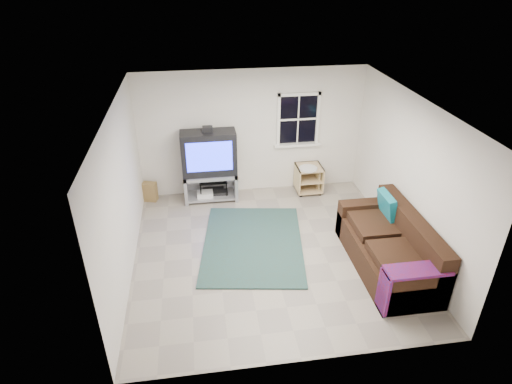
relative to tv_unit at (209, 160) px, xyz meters
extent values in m
plane|color=gray|center=(0.91, -2.01, -0.87)|extent=(4.60, 4.60, 0.00)
plane|color=white|center=(0.91, -2.01, 1.73)|extent=(4.60, 4.60, 0.00)
plane|color=beige|center=(0.91, 0.29, 0.43)|extent=(4.60, 0.00, 4.60)
plane|color=beige|center=(0.91, -4.31, 0.43)|extent=(4.60, 0.00, 4.60)
plane|color=beige|center=(-1.39, -2.01, 0.43)|extent=(0.00, 4.60, 4.60)
plane|color=beige|center=(3.21, -2.01, 0.43)|extent=(0.00, 4.60, 4.60)
cube|color=black|center=(1.86, 0.28, 0.68)|extent=(0.80, 0.01, 1.02)
cube|color=silver|center=(1.86, 0.26, 1.20)|extent=(0.88, 0.06, 0.06)
cube|color=silver|center=(1.86, 0.24, 0.13)|extent=(0.98, 0.14, 0.05)
cube|color=silver|center=(1.45, 0.26, 0.68)|extent=(0.06, 0.06, 1.10)
cube|color=silver|center=(2.27, 0.26, 0.68)|extent=(0.06, 0.06, 1.10)
cube|color=silver|center=(1.86, 0.26, 0.68)|extent=(0.78, 0.04, 0.04)
cube|color=#95959D|center=(0.00, -0.01, -0.31)|extent=(1.08, 0.54, 0.07)
cube|color=#95959D|center=(-0.51, -0.01, -0.58)|extent=(0.07, 0.54, 0.60)
cube|color=#95959D|center=(0.51, -0.01, -0.58)|extent=(0.07, 0.54, 0.60)
cube|color=#95959D|center=(0.00, -0.01, -0.80)|extent=(0.95, 0.50, 0.04)
cube|color=#95959D|center=(0.00, 0.24, -0.58)|extent=(1.08, 0.04, 0.60)
cube|color=silver|center=(-0.13, -0.05, -0.73)|extent=(0.33, 0.26, 0.09)
cube|color=black|center=(0.24, -0.01, -0.74)|extent=(0.22, 0.20, 0.07)
cube|color=black|center=(0.00, -0.01, 0.17)|extent=(1.08, 0.46, 0.89)
cube|color=#1C2AF0|center=(0.00, -0.24, 0.18)|extent=(0.89, 0.01, 0.60)
cube|color=black|center=(0.00, -0.01, 0.67)|extent=(0.20, 0.14, 0.11)
cylinder|color=black|center=(-0.21, -0.12, -0.31)|extent=(0.02, 0.02, 1.14)
cylinder|color=black|center=(0.32, -0.12, -0.31)|extent=(0.02, 0.02, 1.14)
cylinder|color=black|center=(-0.21, 0.25, -0.31)|extent=(0.02, 0.02, 1.14)
cylinder|color=black|center=(0.32, 0.25, -0.31)|extent=(0.02, 0.02, 1.14)
cube|color=black|center=(0.05, 0.07, -0.82)|extent=(0.57, 0.41, 0.02)
cube|color=black|center=(0.05, 0.07, -0.77)|extent=(0.45, 0.33, 0.09)
cube|color=black|center=(0.05, 0.07, -0.48)|extent=(0.57, 0.41, 0.02)
cube|color=black|center=(0.05, 0.07, -0.42)|extent=(0.45, 0.33, 0.09)
cube|color=black|center=(0.05, 0.07, -0.13)|extent=(0.57, 0.41, 0.02)
cube|color=black|center=(0.05, 0.07, -0.08)|extent=(0.45, 0.33, 0.09)
cube|color=black|center=(0.05, 0.07, 0.21)|extent=(0.57, 0.41, 0.02)
cube|color=tan|center=(2.06, 0.05, -0.36)|extent=(0.47, 0.47, 0.02)
cube|color=tan|center=(2.06, 0.05, -0.82)|extent=(0.47, 0.47, 0.02)
cube|color=tan|center=(1.85, 0.04, -0.59)|extent=(0.04, 0.44, 0.48)
cube|color=tan|center=(2.27, 0.06, -0.59)|extent=(0.04, 0.44, 0.48)
cube|color=tan|center=(2.05, 0.26, -0.59)|extent=(0.40, 0.04, 0.48)
cube|color=tan|center=(2.06, 0.05, -0.61)|extent=(0.43, 0.45, 0.02)
cylinder|color=black|center=(1.89, -0.14, -0.85)|extent=(0.04, 0.04, 0.04)
cylinder|color=black|center=(2.22, 0.24, -0.85)|extent=(0.04, 0.04, 0.04)
cube|color=tan|center=(2.08, 0.01, -0.30)|extent=(0.54, 0.54, 0.02)
cube|color=tan|center=(2.08, 0.01, -0.81)|extent=(0.54, 0.54, 0.02)
cube|color=tan|center=(1.83, 0.00, -0.55)|extent=(0.03, 0.53, 0.53)
cube|color=tan|center=(2.34, 0.01, -0.55)|extent=(0.03, 0.53, 0.53)
cube|color=tan|center=(2.08, 0.26, -0.55)|extent=(0.48, 0.03, 0.53)
cube|color=tan|center=(2.08, 0.01, -0.57)|extent=(0.49, 0.51, 0.02)
cylinder|color=black|center=(1.87, -0.21, -0.85)|extent=(0.06, 0.06, 0.06)
cylinder|color=black|center=(2.29, 0.22, -0.85)|extent=(0.06, 0.06, 0.06)
cylinder|color=silver|center=(2.03, -0.11, -0.27)|extent=(0.38, 0.38, 0.03)
cube|color=black|center=(2.68, -2.67, -0.65)|extent=(0.98, 2.18, 0.46)
cube|color=black|center=(3.04, -2.67, -0.18)|extent=(0.26, 2.18, 0.47)
cube|color=black|center=(2.68, -1.71, -0.54)|extent=(0.98, 0.26, 0.68)
cube|color=black|center=(2.68, -3.63, -0.54)|extent=(0.98, 0.26, 0.68)
cube|color=black|center=(2.60, -3.10, -0.35)|extent=(0.65, 0.78, 0.14)
cube|color=black|center=(2.60, -2.23, -0.35)|extent=(0.65, 0.78, 0.14)
cube|color=teal|center=(2.88, -2.07, -0.09)|extent=(0.22, 0.52, 0.45)
cube|color=navy|center=(2.66, -3.63, -0.18)|extent=(0.90, 0.33, 0.04)
cube|color=navy|center=(2.22, -3.63, -0.52)|extent=(0.04, 0.33, 0.63)
cube|color=#302315|center=(0.64, -1.74, -0.86)|extent=(2.05, 2.59, 0.03)
cube|color=olive|center=(-1.25, 0.10, -0.67)|extent=(0.32, 0.25, 0.40)
camera|label=1|loc=(-0.20, -7.85, 3.60)|focal=30.00mm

